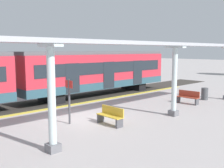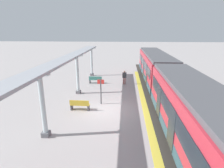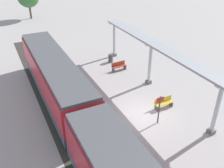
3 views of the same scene
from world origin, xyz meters
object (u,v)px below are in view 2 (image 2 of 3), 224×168
train_near_carriage (155,67)px  train_far_carriage (201,126)px  bench_mid_platform (80,105)px  bench_far_end (96,80)px  passenger_waiting_near_edge (124,76)px  platform_info_sign (101,89)px  canopy_pillar_nearest (92,62)px  canopy_pillar_third (43,106)px  canopy_pillar_second (78,74)px

train_near_carriage → train_far_carriage: bearing=90.0°
bench_mid_platform → bench_far_end: size_ratio=1.00×
passenger_waiting_near_edge → platform_info_sign: bearing=72.4°
bench_mid_platform → platform_info_sign: size_ratio=0.69×
train_far_carriage → canopy_pillar_nearest: bearing=-63.8°
canopy_pillar_third → passenger_waiting_near_edge: (-4.47, -11.02, -0.93)m
train_near_carriage → platform_info_sign: train_near_carriage is taller
train_far_carriage → canopy_pillar_second: bearing=-48.1°
train_far_carriage → platform_info_sign: bearing=-49.9°
canopy_pillar_second → canopy_pillar_third: (0.00, 7.53, 0.00)m
bench_far_end → passenger_waiting_near_edge: (-3.36, 0.13, 0.56)m
train_far_carriage → platform_info_sign: (5.45, -6.46, -0.50)m
train_far_carriage → canopy_pillar_second: size_ratio=3.51×
bench_mid_platform → bench_far_end: (-0.01, -7.45, 0.00)m
train_near_carriage → canopy_pillar_nearest: size_ratio=3.51×
canopy_pillar_nearest → bench_far_end: size_ratio=2.52×
bench_mid_platform → passenger_waiting_near_edge: (-3.37, -7.33, 0.56)m
train_near_carriage → bench_far_end: size_ratio=8.86×
train_far_carriage → canopy_pillar_third: canopy_pillar_third is taller
canopy_pillar_second → passenger_waiting_near_edge: 5.75m
train_near_carriage → canopy_pillar_nearest: 8.37m
train_near_carriage → train_far_carriage: same height
canopy_pillar_nearest → bench_mid_platform: bearing=95.6°
bench_mid_platform → bench_far_end: 7.45m
canopy_pillar_nearest → platform_info_sign: canopy_pillar_nearest is taller
platform_info_sign → train_near_carriage: bearing=-126.2°
bench_far_end → platform_info_sign: bearing=103.5°
canopy_pillar_nearest → passenger_waiting_near_edge: size_ratio=2.38×
canopy_pillar_third → bench_mid_platform: bearing=-106.6°
train_near_carriage → platform_info_sign: bearing=53.8°
train_far_carriage → canopy_pillar_second: 12.01m
canopy_pillar_third → bench_far_end: canopy_pillar_third is taller
passenger_waiting_near_edge → train_far_carriage: bearing=106.0°
train_near_carriage → canopy_pillar_third: size_ratio=3.51×
bench_mid_platform → passenger_waiting_near_edge: passenger_waiting_near_edge is taller
train_far_carriage → bench_far_end: train_far_carriage is taller
train_near_carriage → train_far_carriage: size_ratio=1.00×
canopy_pillar_second → bench_far_end: bearing=-107.0°
canopy_pillar_nearest → canopy_pillar_third: same height
canopy_pillar_nearest → passenger_waiting_near_edge: 6.00m
train_near_carriage → canopy_pillar_nearest: bearing=-16.6°
platform_info_sign → canopy_pillar_second: bearing=-43.8°
canopy_pillar_nearest → train_far_carriage: bearing=116.2°
bench_mid_platform → bench_far_end: bearing=-90.1°
train_near_carriage → bench_far_end: bearing=11.2°
canopy_pillar_second → bench_mid_platform: size_ratio=2.52×
train_far_carriage → platform_info_sign: 8.47m
train_far_carriage → canopy_pillar_third: (8.03, -1.41, 0.10)m
train_far_carriage → canopy_pillar_third: bearing=-9.9°
passenger_waiting_near_edge → bench_far_end: bearing=-2.2°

